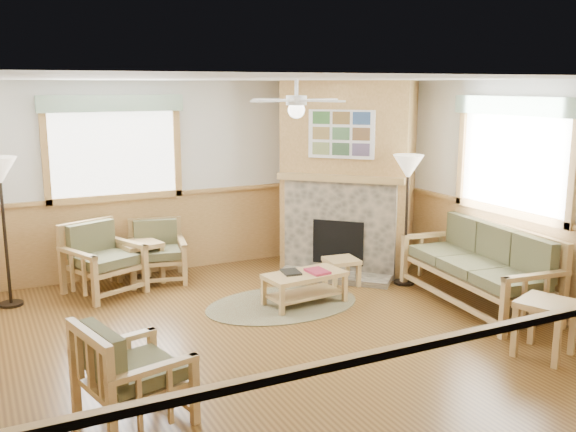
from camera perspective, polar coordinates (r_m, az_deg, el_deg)
name	(u,v)px	position (r m, az deg, el deg)	size (l,w,h in m)	color
floor	(284,337)	(6.99, -0.39, -10.67)	(6.00, 6.00, 0.01)	brown
ceiling	(283,79)	(6.47, -0.42, 12.11)	(6.00, 6.00, 0.01)	white
wall_back	(192,176)	(9.34, -8.52, 3.52)	(6.00, 0.02, 2.70)	silver
wall_front	(496,298)	(4.20, 18.03, -6.93)	(6.00, 0.02, 2.70)	silver
wall_right	(502,191)	(8.34, 18.47, 2.08)	(0.02, 6.00, 2.70)	silver
wainscot	(284,287)	(6.80, -0.39, -6.33)	(6.00, 6.00, 1.10)	#AC8146
fireplace	(348,176)	(9.34, 5.39, 3.60)	(2.20, 2.20, 2.70)	#AC8146
window_back	(111,93)	(8.94, -15.50, 10.47)	(1.90, 0.16, 1.50)	white
window_right	(519,94)	(8.07, 19.82, 10.13)	(0.16, 1.90, 1.50)	white
ceiling_fan	(296,83)	(6.87, 0.75, 11.75)	(1.24, 1.24, 0.36)	white
sofa	(477,266)	(8.13, 16.42, -4.28)	(0.86, 2.11, 0.97)	#AB8750
armchair_back_left	(103,259)	(8.55, -16.10, -3.71)	(0.81, 0.81, 0.91)	#AB8750
armchair_back_right	(157,252)	(8.92, -11.55, -3.14)	(0.73, 0.73, 0.82)	#AB8750
armchair_left	(134,371)	(5.35, -13.57, -13.28)	(0.75, 0.75, 0.84)	#AB8750
coffee_table	(305,288)	(7.89, 1.48, -6.45)	(0.98, 0.49, 0.39)	#AB8750
end_table_chairs	(140,263)	(8.90, -12.99, -4.07)	(0.51, 0.49, 0.57)	#AB8750
end_table_sofa	(544,328)	(6.90, 21.82, -9.24)	(0.51, 0.49, 0.57)	#AB8750
footstool	(341,272)	(8.66, 4.77, -4.95)	(0.42, 0.42, 0.36)	#AB8750
braided_rug	(282,304)	(7.92, -0.50, -7.85)	(1.94, 1.94, 0.01)	brown
floor_lamp_left	(5,233)	(8.36, -23.87, -1.35)	(0.42, 0.42, 1.82)	black
floor_lamp_right	(406,220)	(8.65, 10.48, -0.36)	(0.40, 0.40, 1.76)	black
book_red	(317,270)	(7.85, 2.63, -4.83)	(0.22, 0.30, 0.03)	maroon
book_dark	(291,271)	(7.82, 0.27, -4.92)	(0.20, 0.27, 0.03)	black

